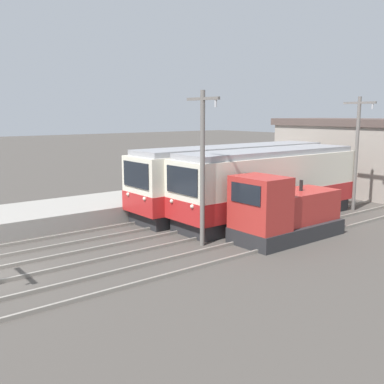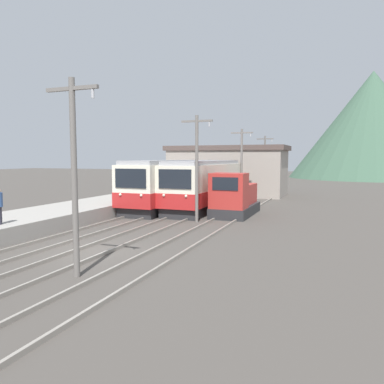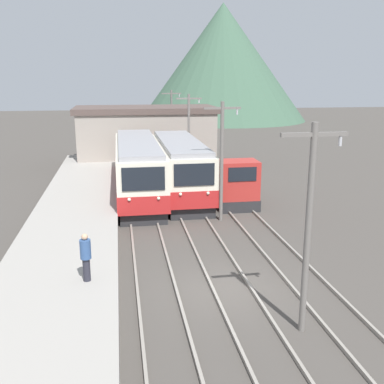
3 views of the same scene
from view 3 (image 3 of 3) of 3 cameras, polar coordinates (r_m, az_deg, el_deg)
ground_plane at (r=17.45m, az=4.31°, el=-12.18°), size 200.00×200.00×0.00m
platform_left at (r=17.02m, az=-17.06°, el=-11.94°), size 4.50×54.00×0.85m
track_left at (r=17.04m, az=-4.43°, el=-12.60°), size 1.54×60.00×0.14m
track_center at (r=17.46m, az=4.97°, el=-11.92°), size 1.54×60.00×0.14m
track_right at (r=18.38m, az=14.24°, el=-10.93°), size 1.54×60.00×0.14m
commuter_train_left at (r=30.09m, az=-6.87°, el=2.68°), size 2.84×13.35×3.80m
commuter_train_center at (r=30.17m, az=-1.53°, el=2.79°), size 2.84×11.64×3.77m
shunting_locomotive at (r=28.64m, az=5.06°, el=1.00°), size 2.40×5.46×3.00m
catenary_mast_near at (r=13.83m, az=14.61°, el=-3.74°), size 2.00×0.20×6.56m
catenary_mast_mid at (r=24.48m, az=3.81°, el=4.46°), size 2.00×0.20×6.56m
catenary_mast_far at (r=35.67m, az=-0.39°, el=7.59°), size 2.00×0.20×6.56m
catenary_mast_distant at (r=47.01m, az=-2.59°, el=9.20°), size 2.00×0.20×6.56m
person_on_platform at (r=16.13m, az=-13.34°, el=-7.84°), size 0.38×0.38×1.74m
station_building at (r=41.55m, az=-5.85°, el=7.15°), size 12.60×6.30×5.25m
mountain_backdrop at (r=86.78m, az=3.89°, el=16.06°), size 31.20×31.20×20.94m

